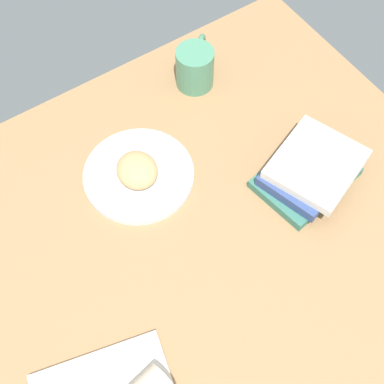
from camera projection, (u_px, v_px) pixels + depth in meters
dining_table at (194, 232)px, 112.81cm from camera, size 110.00×90.00×4.00cm
round_plate at (139, 175)px, 116.46cm from camera, size 22.88×22.88×1.40cm
scone_pastry at (137, 170)px, 113.43cm from camera, size 9.24×10.07×4.73cm
book_stack at (311, 171)px, 113.95cm from camera, size 23.08×20.57×6.60cm
coffee_mug at (195, 66)px, 126.12cm from camera, size 11.49×11.12×9.64cm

